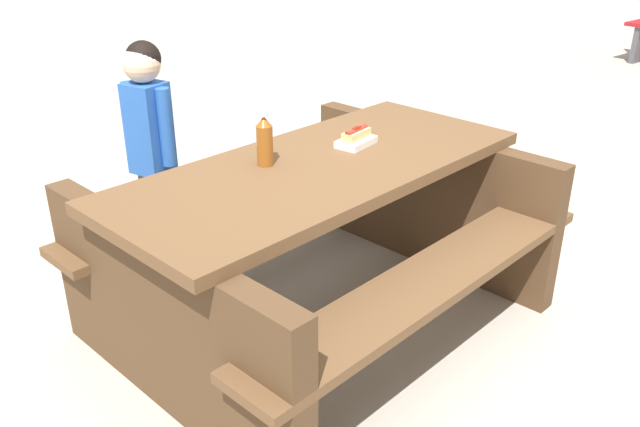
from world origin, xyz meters
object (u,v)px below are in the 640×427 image
at_px(child_in_coat, 149,129).
at_px(hotdog_tray, 356,138).
at_px(picnic_table, 320,231).
at_px(soda_bottle, 265,141).

bearing_deg(child_in_coat, hotdog_tray, -64.15).
distance_m(picnic_table, child_in_coat, 0.99).
relative_size(picnic_table, hotdog_tray, 9.64).
relative_size(soda_bottle, hotdog_tray, 1.16).
bearing_deg(hotdog_tray, soda_bottle, 164.46).
xyz_separation_m(picnic_table, soda_bottle, (-0.16, 0.15, 0.41)).
distance_m(soda_bottle, child_in_coat, 0.80).
xyz_separation_m(hotdog_tray, child_in_coat, (-0.44, 0.91, -0.05)).
xyz_separation_m(picnic_table, child_in_coat, (-0.17, 0.94, 0.28)).
relative_size(picnic_table, soda_bottle, 8.32).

